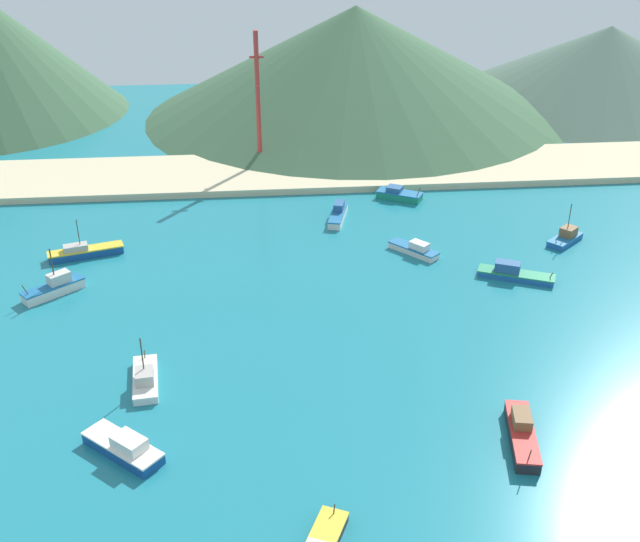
# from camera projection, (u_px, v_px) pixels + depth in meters

# --- Properties ---
(ground) EXTENTS (260.00, 280.00, 0.50)m
(ground) POSITION_uv_depth(u_px,v_px,m) (421.00, 383.00, 87.57)
(ground) COLOR teal
(fishing_boat_0) EXTENTS (4.29, 10.27, 2.91)m
(fishing_boat_0) POSITION_uv_depth(u_px,v_px,m) (522.00, 433.00, 78.08)
(fishing_boat_0) COLOR #232328
(fishing_boat_0) RESTS_ON ground
(fishing_boat_1) EXTENTS (4.38, 9.44, 2.53)m
(fishing_boat_1) POSITION_uv_depth(u_px,v_px,m) (338.00, 214.00, 127.72)
(fishing_boat_1) COLOR silver
(fishing_boat_1) RESTS_ON ground
(fishing_boat_2) EXTENTS (3.61, 8.73, 6.35)m
(fishing_boat_2) POSITION_uv_depth(u_px,v_px,m) (145.00, 379.00, 86.64)
(fishing_boat_2) COLOR silver
(fishing_boat_2) RESTS_ON ground
(fishing_boat_3) EXTENTS (8.09, 7.19, 6.82)m
(fishing_boat_3) POSITION_uv_depth(u_px,v_px,m) (54.00, 287.00, 104.98)
(fishing_boat_3) COLOR silver
(fishing_boat_3) RESTS_ON ground
(fishing_boat_7) EXTENTS (8.32, 6.44, 2.74)m
(fishing_boat_7) POSITION_uv_depth(u_px,v_px,m) (399.00, 194.00, 135.43)
(fishing_boat_7) COLOR #198466
(fishing_boat_7) RESTS_ON ground
(fishing_boat_8) EXTENTS (8.83, 8.30, 2.49)m
(fishing_boat_8) POSITION_uv_depth(u_px,v_px,m) (124.00, 447.00, 76.23)
(fishing_boat_8) COLOR #14478C
(fishing_boat_8) RESTS_ON ground
(fishing_boat_9) EXTENTS (10.81, 6.70, 2.37)m
(fishing_boat_9) POSITION_uv_depth(u_px,v_px,m) (514.00, 273.00, 109.19)
(fishing_boat_9) COLOR #1E5BA8
(fishing_boat_9) RESTS_ON ground
(fishing_boat_10) EXTENTS (11.24, 5.38, 6.12)m
(fishing_boat_10) POSITION_uv_depth(u_px,v_px,m) (84.00, 252.00, 115.31)
(fishing_boat_10) COLOR #14478C
(fishing_boat_10) RESTS_ON ground
(fishing_boat_11) EXTENTS (6.94, 6.54, 6.43)m
(fishing_boat_11) POSITION_uv_depth(u_px,v_px,m) (566.00, 237.00, 119.76)
(fishing_boat_11) COLOR #1E5BA8
(fishing_boat_11) RESTS_ON ground
(fishing_boat_12) EXTENTS (7.12, 7.58, 2.09)m
(fishing_boat_12) POSITION_uv_depth(u_px,v_px,m) (415.00, 249.00, 116.24)
(fishing_boat_12) COLOR silver
(fishing_boat_12) RESTS_ON ground
(beach_strip) EXTENTS (247.00, 20.15, 1.20)m
(beach_strip) POSITION_uv_depth(u_px,v_px,m) (348.00, 170.00, 146.93)
(beach_strip) COLOR beige
(beach_strip) RESTS_ON ground
(hill_central) EXTENTS (97.20, 97.20, 24.85)m
(hill_central) POSITION_uv_depth(u_px,v_px,m) (355.00, 62.00, 176.22)
(hill_central) COLOR #3D6042
(hill_central) RESTS_ON ground
(hill_east) EXTENTS (76.87, 76.87, 18.11)m
(hill_east) POSITION_uv_depth(u_px,v_px,m) (606.00, 64.00, 189.35)
(hill_east) COLOR #4C6656
(hill_east) RESTS_ON ground
(radio_tower) EXTENTS (2.61, 2.08, 26.05)m
(radio_tower) POSITION_uv_depth(u_px,v_px,m) (258.00, 101.00, 143.36)
(radio_tower) COLOR #B7332D
(radio_tower) RESTS_ON ground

